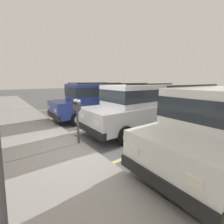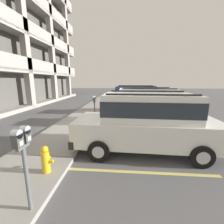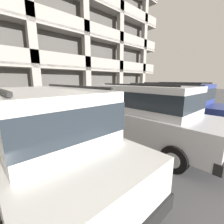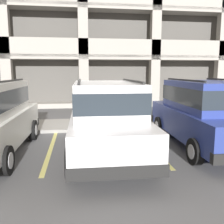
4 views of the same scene
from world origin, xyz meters
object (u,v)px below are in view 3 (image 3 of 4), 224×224
(red_sedan, at_px, (44,132))
(dark_hatchback, at_px, (174,102))
(silver_suv, at_px, (146,112))
(parking_meter_near, at_px, (93,101))
(parking_garage, at_px, (10,19))

(red_sedan, distance_m, dark_hatchback, 6.17)
(silver_suv, height_order, parking_meter_near, silver_suv)
(red_sedan, distance_m, parking_garage, 15.77)
(red_sedan, xyz_separation_m, dark_hatchback, (6.17, -0.05, 0.00))
(parking_garage, bearing_deg, silver_suv, -88.83)
(red_sedan, relative_size, parking_meter_near, 3.35)
(red_sedan, xyz_separation_m, parking_garage, (2.88, 14.10, 6.45))
(silver_suv, height_order, red_sedan, same)
(parking_meter_near, relative_size, parking_garage, 0.05)
(red_sedan, height_order, parking_meter_near, red_sedan)
(parking_meter_near, distance_m, parking_garage, 13.30)
(dark_hatchback, height_order, parking_garage, parking_garage)
(red_sedan, xyz_separation_m, parking_meter_near, (3.13, 2.41, 0.11))
(dark_hatchback, bearing_deg, parking_garage, 104.89)
(silver_suv, height_order, parking_garage, parking_garage)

